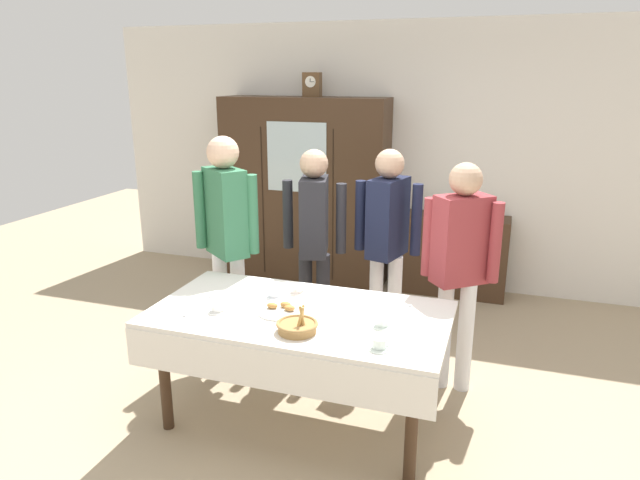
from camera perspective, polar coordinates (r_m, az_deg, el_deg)
The scene contains 21 objects.
ground_plane at distance 4.05m, azimuth -0.94°, elevation -16.18°, with size 12.00×12.00×0.00m, color tan.
back_wall at distance 6.03m, azimuth 7.53°, elevation 8.36°, with size 6.40×0.10×2.70m, color silver.
dining_table at distance 3.53m, azimuth -2.28°, elevation -8.95°, with size 1.83×0.98×0.77m.
wall_cabinet at distance 6.05m, azimuth -1.58°, elevation 4.97°, with size 1.77×0.46×1.96m.
mantel_clock at distance 5.90m, azimuth -0.80°, elevation 15.43°, with size 0.18×0.11×0.24m.
bookshelf_low at distance 5.91m, azimuth 13.17°, elevation -1.47°, with size 1.09×0.35×0.82m.
book_stack at distance 5.79m, azimuth 13.45°, elevation 2.69°, with size 0.18×0.22×0.06m.
tea_cup_mid_right at distance 3.79m, azimuth -2.29°, elevation -4.98°, with size 0.13×0.13×0.06m.
tea_cup_far_right at distance 3.33m, azimuth 6.29°, elevation -8.28°, with size 0.13×0.13×0.06m.
tea_cup_center at distance 3.73m, azimuth -4.59°, elevation -5.40°, with size 0.13×0.13×0.06m.
tea_cup_front_edge at distance 3.55m, azimuth -10.33°, elevation -6.78°, with size 0.13×0.13×0.06m.
tea_cup_mid_left at distance 3.07m, azimuth 6.02°, elevation -10.43°, with size 0.13×0.13×0.06m.
bread_basket at distance 3.24m, azimuth -2.31°, elevation -8.71°, with size 0.24×0.24×0.16m.
pastry_plate at distance 3.51m, azimuth -4.00°, elevation -7.05°, with size 0.28×0.28×0.05m.
spoon_front_edge at distance 3.56m, azimuth -13.91°, elevation -7.39°, with size 0.12×0.02×0.01m.
spoon_center at distance 3.80m, azimuth -11.38°, elevation -5.63°, with size 0.12×0.02×0.01m.
spoon_back_edge at distance 3.63m, azimuth 8.69°, elevation -6.55°, with size 0.12×0.02×0.01m.
person_behind_table_right at distance 3.94m, azimuth 13.97°, elevation -1.63°, with size 0.52×0.38×1.63m.
person_near_right_end at distance 4.28m, azimuth -9.43°, elevation 1.29°, with size 0.52×0.38×1.76m.
person_behind_table_left at distance 4.39m, azimuth 6.82°, elevation 0.76°, with size 0.52×0.40×1.65m.
person_by_cabinet at distance 4.43m, azimuth -0.60°, elevation 0.91°, with size 0.52×0.40×1.64m.
Camera 1 is at (1.15, -3.21, 2.18)m, focal length 31.67 mm.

